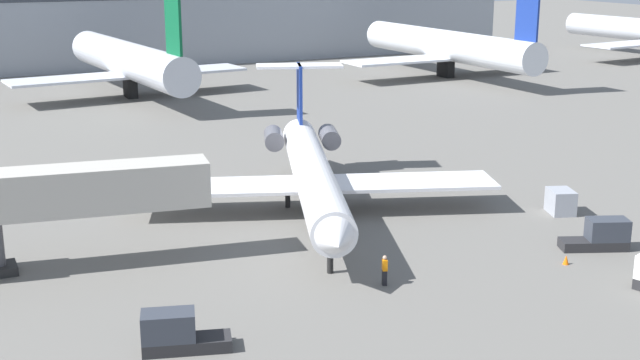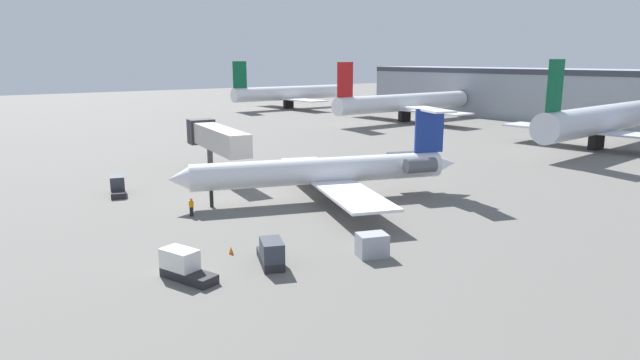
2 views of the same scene
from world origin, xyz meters
TOP-DOWN VIEW (x-y plane):
  - ground_plane at (0.00, 0.00)m, footprint 400.00×400.00m
  - regional_jet at (2.78, -0.71)m, footprint 25.51×28.75m
  - jet_bridge at (-15.55, -4.26)m, footprint 16.83×5.40m
  - ground_crew_marshaller at (0.61, -14.65)m, footprint 0.37×0.46m
  - baggage_tug_lead at (13.96, -21.06)m, footprint 4.24×2.61m
  - baggage_tug_trailing at (-11.75, -17.40)m, footprint 4.23×2.47m
  - baggage_tug_spare at (15.31, -15.33)m, footprint 4.23×2.83m
  - cargo_container_uld at (18.03, -8.58)m, footprint 2.19×2.50m
  - traffic_cone_near at (11.63, -16.47)m, footprint 0.36×0.36m
  - parked_airliner_west_end at (-87.42, 53.37)m, footprint 29.29×34.84m
  - parked_airliner_west_mid at (-43.49, 55.71)m, footprint 33.38×39.63m
  - parked_airliner_centre at (2.64, 51.50)m, footprint 29.51×34.87m

SIDE VIEW (x-z plane):
  - ground_plane at x=0.00m, z-range -0.10..0.00m
  - traffic_cone_near at x=11.63m, z-range 0.00..0.55m
  - cargo_container_uld at x=18.03m, z-range 0.00..1.67m
  - baggage_tug_lead at x=13.96m, z-range -0.11..1.79m
  - baggage_tug_trailing at x=-11.75m, z-range -0.11..1.79m
  - baggage_tug_spare at x=15.31m, z-range -0.11..1.79m
  - ground_crew_marshaller at x=0.61m, z-range 0.01..1.70m
  - regional_jet at x=2.78m, z-range -1.45..7.34m
  - parked_airliner_west_mid at x=-43.49m, z-range -2.41..10.78m
  - parked_airliner_west_end at x=-87.42m, z-range -2.40..10.80m
  - jet_bridge at x=-15.55m, z-range 1.37..7.49m
  - parked_airliner_centre at x=2.64m, z-range -2.40..11.38m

